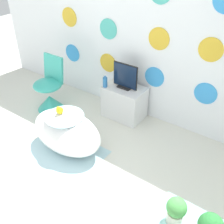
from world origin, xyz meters
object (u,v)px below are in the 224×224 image
Objects in this scene: chair at (49,93)px; bathtub at (67,132)px; potted_plant_left at (176,210)px; vase at (105,82)px; tv at (125,77)px.

bathtub is at bearing -31.76° from chair.
bathtub is at bearing 162.17° from potted_plant_left.
chair is at bearing 148.24° from bathtub.
chair reaches higher than potted_plant_left.
chair is 5.11× the size of vase.
bathtub is at bearing -86.91° from vase.
tv is at bearing 132.98° from potted_plant_left.
chair is (-0.80, 0.50, 0.01)m from bathtub.
vase is at bearing 140.15° from potted_plant_left.
chair is 2.19× the size of tv.
vase is at bearing 23.08° from chair.
bathtub is 2.56× the size of tv.
potted_plant_left reaches higher than bathtub.
vase is at bearing 93.09° from bathtub.
tv is 1.57× the size of potted_plant_left.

